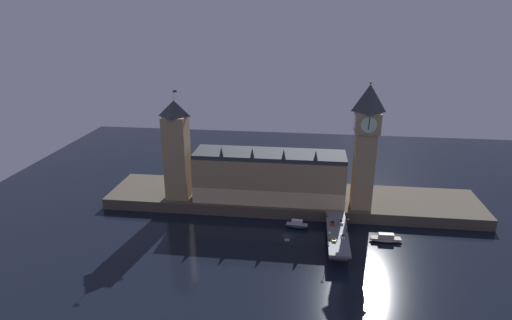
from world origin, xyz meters
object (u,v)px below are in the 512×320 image
Objects in this scene: car_northbound_trail at (334,239)px; pedestrian_mid_walk at (347,229)px; pedestrian_near_rail at (329,240)px; boat_upstream at (297,225)px; street_lamp_near at (329,237)px; boat_downstream at (386,239)px; clock_tower at (366,143)px; victoria_tower at (177,150)px; car_northbound_lead at (332,223)px; street_lamp_far at (327,211)px; car_southbound_trail at (341,222)px; street_lamp_mid at (348,224)px; car_southbound_lead at (343,236)px; pedestrian_far_rail at (328,215)px.

pedestrian_mid_walk is at bearing 56.25° from car_northbound_trail.
boat_upstream is at bearing 122.96° from pedestrian_near_rail.
pedestrian_mid_walk is 0.23× the size of street_lamp_near.
pedestrian_mid_walk is 0.10× the size of boat_downstream.
street_lamp_near is (-19.12, -46.67, -32.23)m from clock_tower.
victoria_tower is 15.19× the size of car_northbound_lead.
car_northbound_lead is at bearing 136.64° from pedestrian_mid_walk.
pedestrian_mid_walk is 0.26× the size of street_lamp_far.
street_lamp_near is at bearing -106.46° from car_southbound_trail.
car_southbound_trail is 0.72× the size of street_lamp_far.
victoria_tower is (-105.49, 1.06, -8.37)m from clock_tower.
clock_tower is at bearing 42.03° from street_lamp_far.
victoria_tower reaches higher than car_southbound_trail.
boat_downstream is at bearing 34.01° from street_lamp_near.
clock_tower is at bearing 62.10° from car_southbound_trail.
street_lamp_mid reaches higher than car_southbound_trail.
car_southbound_lead is 31.27m from boat_upstream.
car_southbound_trail is (4.44, 18.52, 0.08)m from car_northbound_trail.
boat_upstream is at bearing 167.39° from car_southbound_trail.
car_northbound_lead is 1.06× the size of car_southbound_lead.
car_northbound_lead is at bearing 135.60° from street_lamp_mid.
clock_tower is 16.12× the size of car_northbound_trail.
clock_tower is at bearing 111.78° from boat_downstream.
boat_downstream is (10.63, -26.60, -42.28)m from clock_tower.
boat_downstream is (116.11, -27.66, -33.91)m from victoria_tower.
car_southbound_trail is 10.29m from street_lamp_mid.
pedestrian_mid_walk reaches higher than car_northbound_trail.
victoria_tower is 4.84× the size of boat_upstream.
street_lamp_near is (-7.06, -8.41, 3.77)m from car_southbound_lead.
victoria_tower reaches higher than car_southbound_lead.
car_northbound_trail is at bearing -84.89° from pedestrian_far_rail.
pedestrian_near_rail is at bearing 84.57° from street_lamp_near.
street_lamp_mid reaches higher than pedestrian_mid_walk.
boat_upstream is at bearing 168.90° from boat_downstream.
car_southbound_lead is 0.54× the size of street_lamp_mid.
pedestrian_near_rail is 0.87× the size of pedestrian_far_rail.
street_lamp_far is (-9.28, 14.10, 3.08)m from pedestrian_mid_walk.
boat_downstream is at bearing -19.03° from pedestrian_far_rail.
car_northbound_lead is at bearing -152.96° from car_southbound_trail.
victoria_tower is 13.97× the size of car_southbound_trail.
car_southbound_lead is at bearing -152.80° from boat_downstream.
street_lamp_near is at bearing -145.99° from boat_downstream.
car_northbound_lead is 13.94m from car_southbound_lead.
car_southbound_lead is (4.44, 3.04, 0.08)m from car_northbound_trail.
car_northbound_trail is 2.64× the size of pedestrian_mid_walk.
pedestrian_near_rail reaches higher than car_northbound_trail.
pedestrian_far_rail is 0.29× the size of street_lamp_far.
pedestrian_mid_walk is at bearing 51.42° from pedestrian_near_rail.
car_southbound_trail is 9.54m from street_lamp_far.
street_lamp_mid is 1.16× the size of street_lamp_far.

